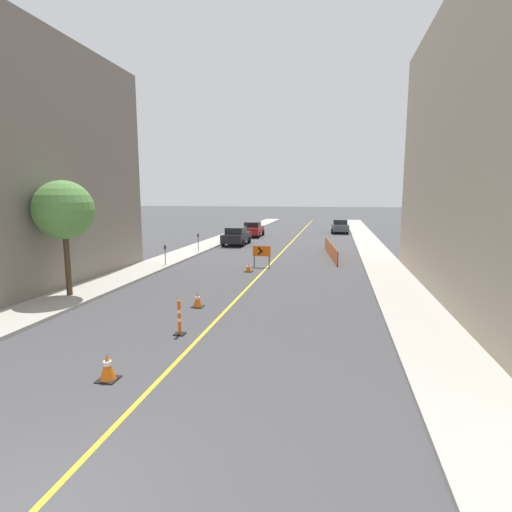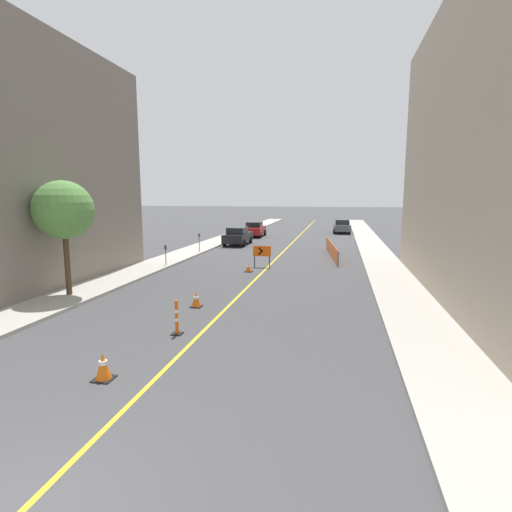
# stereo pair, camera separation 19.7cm
# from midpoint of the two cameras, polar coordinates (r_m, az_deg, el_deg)

# --- Properties ---
(lane_stripe) EXTENTS (0.12, 67.68, 0.01)m
(lane_stripe) POSITION_cam_midpoint_polar(r_m,az_deg,el_deg) (38.22, 5.50, 2.06)
(lane_stripe) COLOR gold
(lane_stripe) RESTS_ON ground_plane
(sidewalk_left) EXTENTS (2.40, 67.68, 0.13)m
(sidewalk_left) POSITION_cam_midpoint_polar(r_m,az_deg,el_deg) (39.59, -4.67, 2.39)
(sidewalk_left) COLOR #ADA89E
(sidewalk_left) RESTS_ON ground_plane
(sidewalk_right) EXTENTS (2.40, 67.68, 0.13)m
(sidewalk_right) POSITION_cam_midpoint_polar(r_m,az_deg,el_deg) (38.09, 16.07, 1.83)
(sidewalk_right) COLOR #ADA89E
(sidewalk_right) RESTS_ON ground_plane
(building_facade_left) EXTENTS (6.00, 15.37, 11.59)m
(building_facade_left) POSITION_cam_midpoint_polar(r_m,az_deg,el_deg) (22.27, -32.55, 10.97)
(building_facade_left) COLOR slate
(building_facade_left) RESTS_ON ground_plane
(traffic_cone_nearest) EXTENTS (0.47, 0.47, 0.67)m
(traffic_cone_nearest) POSITION_cam_midpoint_polar(r_m,az_deg,el_deg) (10.54, -20.48, -14.56)
(traffic_cone_nearest) COLOR black
(traffic_cone_nearest) RESTS_ON ground_plane
(traffic_cone_second) EXTENTS (0.44, 0.44, 0.60)m
(traffic_cone_second) POSITION_cam_midpoint_polar(r_m,az_deg,el_deg) (16.06, -8.19, -6.20)
(traffic_cone_second) COLOR black
(traffic_cone_second) RESTS_ON ground_plane
(traffic_cone_third) EXTENTS (0.46, 0.46, 0.50)m
(traffic_cone_third) POSITION_cam_midpoint_polar(r_m,az_deg,el_deg) (23.06, -0.82, -1.67)
(traffic_cone_third) COLOR black
(traffic_cone_third) RESTS_ON ground_plane
(delineator_post_front) EXTENTS (0.34, 0.34, 1.13)m
(delineator_post_front) POSITION_cam_midpoint_polar(r_m,az_deg,el_deg) (13.04, -10.83, -8.92)
(delineator_post_front) COLOR black
(delineator_post_front) RESTS_ON ground_plane
(arrow_barricade_primary) EXTENTS (1.10, 0.10, 1.31)m
(arrow_barricade_primary) POSITION_cam_midpoint_polar(r_m,az_deg,el_deg) (24.49, 1.09, 0.57)
(arrow_barricade_primary) COLOR #EF560C
(arrow_barricade_primary) RESTS_ON ground_plane
(safety_mesh_fence) EXTENTS (1.04, 8.83, 0.96)m
(safety_mesh_fence) POSITION_cam_midpoint_polar(r_m,az_deg,el_deg) (29.37, 10.94, 0.88)
(safety_mesh_fence) COLOR #EF560C
(safety_mesh_fence) RESTS_ON ground_plane
(parked_car_curb_near) EXTENTS (1.93, 4.30, 1.59)m
(parked_car_curb_near) POSITION_cam_midpoint_polar(r_m,az_deg,el_deg) (35.53, -2.47, 2.88)
(parked_car_curb_near) COLOR black
(parked_car_curb_near) RESTS_ON ground_plane
(parked_car_curb_mid) EXTENTS (1.97, 4.37, 1.59)m
(parked_car_curb_mid) POSITION_cam_midpoint_polar(r_m,az_deg,el_deg) (42.63, -0.06, 3.86)
(parked_car_curb_mid) COLOR maroon
(parked_car_curb_mid) RESTS_ON ground_plane
(parked_car_curb_far) EXTENTS (2.03, 4.39, 1.59)m
(parked_car_curb_far) POSITION_cam_midpoint_polar(r_m,az_deg,el_deg) (47.72, 12.28, 4.18)
(parked_car_curb_far) COLOR #474C51
(parked_car_curb_far) RESTS_ON ground_plane
(parking_meter_near_curb) EXTENTS (0.12, 0.11, 1.39)m
(parking_meter_near_curb) POSITION_cam_midpoint_polar(r_m,az_deg,el_deg) (30.67, -7.94, 2.46)
(parking_meter_near_curb) COLOR #4C4C51
(parking_meter_near_curb) RESTS_ON sidewalk_left
(parking_meter_far_curb) EXTENTS (0.12, 0.11, 1.24)m
(parking_meter_far_curb) POSITION_cam_midpoint_polar(r_m,az_deg,el_deg) (25.12, -12.58, 0.74)
(parking_meter_far_curb) COLOR #4C4C51
(parking_meter_far_curb) RESTS_ON sidewalk_left
(street_tree_left_near) EXTENTS (2.47, 2.47, 4.89)m
(street_tree_left_near) POSITION_cam_midpoint_polar(r_m,az_deg,el_deg) (18.69, -25.53, 5.90)
(street_tree_left_near) COLOR #4C3823
(street_tree_left_near) RESTS_ON sidewalk_left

